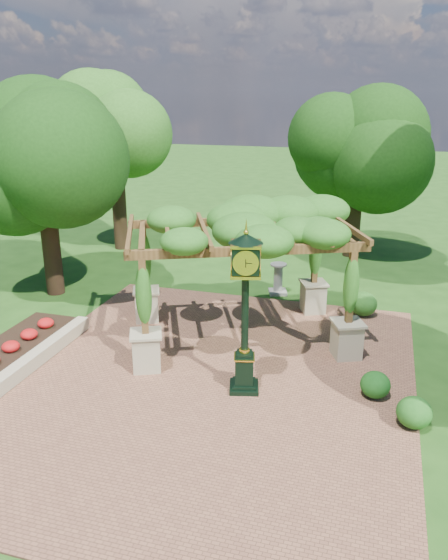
# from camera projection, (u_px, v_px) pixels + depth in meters

# --- Properties ---
(ground) EXTENTS (120.00, 120.00, 0.00)m
(ground) POSITION_uv_depth(u_px,v_px,m) (194.00, 403.00, 12.71)
(ground) COLOR #1E4714
(ground) RESTS_ON ground
(brick_plaza) EXTENTS (10.00, 12.00, 0.04)m
(brick_plaza) POSITION_uv_depth(u_px,v_px,m) (207.00, 381.00, 13.61)
(brick_plaza) COLOR brown
(brick_plaza) RESTS_ON ground
(border_wall) EXTENTS (0.35, 5.00, 0.40)m
(border_wall) POSITION_uv_depth(u_px,v_px,m) (35.00, 360.00, 14.33)
(border_wall) COLOR #C6B793
(border_wall) RESTS_ON ground
(flower_bed) EXTENTS (1.50, 5.00, 0.36)m
(flower_bed) POSITION_uv_depth(u_px,v_px,m) (6.00, 356.00, 14.57)
(flower_bed) COLOR red
(flower_bed) RESTS_ON ground
(pedestal_clock) EXTENTS (0.95, 0.95, 3.97)m
(pedestal_clock) POSITION_uv_depth(u_px,v_px,m) (245.00, 299.00, 12.46)
(pedestal_clock) COLOR black
(pedestal_clock) RESTS_ON brick_plaza
(pergola) EXTENTS (7.24, 6.04, 3.91)m
(pergola) POSITION_uv_depth(u_px,v_px,m) (240.00, 232.00, 15.00)
(pergola) COLOR tan
(pergola) RESTS_ON brick_plaza
(sundial) EXTENTS (0.77, 0.77, 1.12)m
(sundial) POSITION_uv_depth(u_px,v_px,m) (278.00, 281.00, 19.39)
(sundial) COLOR gray
(sundial) RESTS_ON ground
(shrub_front) EXTENTS (0.78, 0.78, 0.68)m
(shrub_front) POSITION_uv_depth(u_px,v_px,m) (414.00, 412.00, 11.65)
(shrub_front) COLOR #205A19
(shrub_front) RESTS_ON brick_plaza
(shrub_mid) EXTENTS (0.88, 0.88, 0.63)m
(shrub_mid) POSITION_uv_depth(u_px,v_px,m) (375.00, 385.00, 12.80)
(shrub_mid) COLOR #185116
(shrub_mid) RESTS_ON brick_plaza
(shrub_back) EXTENTS (1.11, 1.11, 0.78)m
(shrub_back) POSITION_uv_depth(u_px,v_px,m) (363.00, 304.00, 17.43)
(shrub_back) COLOR #245819
(shrub_back) RESTS_ON brick_plaza
(tree_west_near) EXTENTS (4.43, 4.43, 7.53)m
(tree_west_near) POSITION_uv_depth(u_px,v_px,m) (40.00, 145.00, 17.91)
(tree_west_near) COLOR #321F14
(tree_west_near) RESTS_ON ground
(tree_west_far) EXTENTS (3.92, 3.92, 7.27)m
(tree_west_far) POSITION_uv_depth(u_px,v_px,m) (115.00, 137.00, 23.53)
(tree_west_far) COLOR #322113
(tree_west_far) RESTS_ON ground
(tree_north) EXTENTS (3.97, 3.97, 7.21)m
(tree_north) POSITION_uv_depth(u_px,v_px,m) (359.00, 140.00, 22.44)
(tree_north) COLOR #302113
(tree_north) RESTS_ON ground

